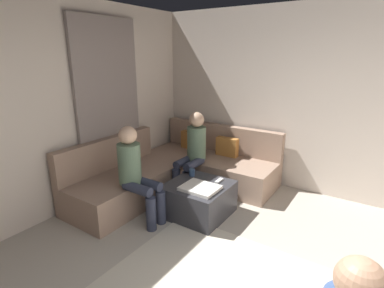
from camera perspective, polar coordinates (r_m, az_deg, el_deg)
wall_back at (r=4.57m, az=27.29°, el=6.68°), size 6.00×0.12×2.70m
wall_left at (r=3.83m, az=-31.45°, el=4.41°), size 0.12×6.00×2.70m
curtain_panel at (r=4.46m, az=-15.56°, el=6.42°), size 0.06×1.10×2.50m
sectional_couch at (r=4.64m, az=-2.94°, el=-5.09°), size 2.10×2.55×0.87m
ottoman at (r=3.93m, az=1.21°, el=-10.47°), size 0.76×0.76×0.42m
folded_blanket at (r=3.69m, az=1.54°, el=-8.41°), size 0.44×0.36×0.04m
coffee_mug at (r=4.07m, az=-0.02°, el=-5.48°), size 0.08×0.08×0.10m
game_remote at (r=3.92m, az=5.21°, el=-6.99°), size 0.05×0.15×0.02m
person_on_couch_back at (r=4.40m, az=0.18°, el=-1.05°), size 0.30×0.60×1.20m
person_on_couch_side at (r=3.68m, az=-10.74°, el=-5.05°), size 0.60×0.30×1.20m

